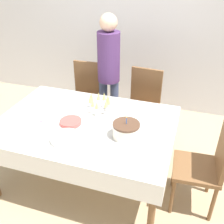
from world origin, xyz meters
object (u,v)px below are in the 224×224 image
at_px(gift_bag, 5,138).
at_px(plate_stack_dessert, 71,122).
at_px(champagne_tray, 100,103).
at_px(plate_stack_main, 66,138).
at_px(dining_chair_far_right, 143,103).
at_px(dining_chair_right_end, 207,163).
at_px(dining_chair_far_left, 86,95).
at_px(person_standing, 109,66).
at_px(birthday_cake, 126,130).

bearing_deg(gift_bag, plate_stack_dessert, -11.68).
relative_size(champagne_tray, plate_stack_main, 1.13).
bearing_deg(dining_chair_far_right, dining_chair_right_end, -49.14).
bearing_deg(dining_chair_far_left, dining_chair_right_end, -30.31).
bearing_deg(champagne_tray, dining_chair_far_right, 63.99).
bearing_deg(champagne_tray, dining_chair_far_left, 123.72).
distance_m(dining_chair_far_left, gift_bag, 1.19).
bearing_deg(champagne_tray, plate_stack_dessert, -120.63).
height_order(dining_chair_far_right, gift_bag, dining_chair_far_right).
distance_m(person_standing, gift_bag, 1.61).
bearing_deg(plate_stack_main, plate_stack_dessert, 106.29).
distance_m(dining_chair_right_end, gift_bag, 2.43).
distance_m(dining_chair_right_end, person_standing, 1.64).
relative_size(birthday_cake, gift_bag, 0.82).
xyz_separation_m(plate_stack_main, plate_stack_dessert, (-0.07, 0.25, 0.00)).
xyz_separation_m(dining_chair_far_left, plate_stack_dessert, (0.26, -0.99, 0.22)).
xyz_separation_m(person_standing, gift_bag, (-1.13, -0.80, -0.81)).
height_order(plate_stack_main, gift_bag, plate_stack_main).
distance_m(dining_chair_right_end, birthday_cake, 0.80).
bearing_deg(dining_chair_right_end, dining_chair_far_left, 149.69).
bearing_deg(dining_chair_far_left, plate_stack_dessert, -75.17).
height_order(dining_chair_far_left, gift_bag, dining_chair_far_left).
bearing_deg(plate_stack_dessert, dining_chair_right_end, 3.07).
height_order(dining_chair_far_right, birthday_cake, dining_chair_far_right).
bearing_deg(dining_chair_right_end, birthday_cake, -172.04).
bearing_deg(dining_chair_far_right, person_standing, 175.98).
distance_m(dining_chair_far_left, person_standing, 0.53).
relative_size(dining_chair_right_end, plate_stack_main, 3.49).
height_order(person_standing, gift_bag, person_standing).
bearing_deg(plate_stack_main, dining_chair_right_end, 14.69).
relative_size(birthday_cake, plate_stack_dessert, 1.15).
bearing_deg(champagne_tray, gift_bag, -175.84).
bearing_deg(person_standing, plate_stack_main, -88.89).
xyz_separation_m(dining_chair_far_left, plate_stack_main, (0.34, -1.25, 0.22)).
bearing_deg(plate_stack_dessert, plate_stack_main, -73.71).
xyz_separation_m(plate_stack_main, person_standing, (-0.02, 1.28, 0.21)).
height_order(dining_chair_right_end, birthday_cake, dining_chair_right_end).
xyz_separation_m(dining_chair_far_right, champagne_tray, (-0.33, -0.67, 0.30)).
distance_m(birthday_cake, gift_bag, 1.80).
distance_m(plate_stack_dessert, gift_bag, 1.26).
distance_m(dining_chair_far_right, champagne_tray, 0.81).
bearing_deg(plate_stack_main, champagne_tray, 78.78).
bearing_deg(dining_chair_right_end, dining_chair_far_right, 130.86).
distance_m(dining_chair_far_right, person_standing, 0.64).
bearing_deg(birthday_cake, dining_chair_far_right, 93.03).
relative_size(dining_chair_far_left, champagne_tray, 3.08).
bearing_deg(plate_stack_main, birthday_cake, 23.99).
distance_m(champagne_tray, person_standing, 0.73).
distance_m(birthday_cake, plate_stack_main, 0.55).
xyz_separation_m(dining_chair_far_left, dining_chair_right_end, (1.58, -0.92, 0.00)).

